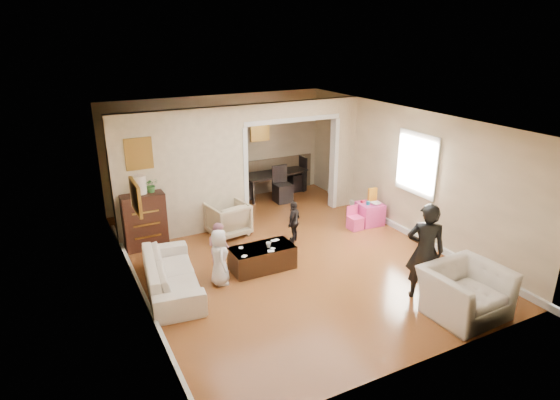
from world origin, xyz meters
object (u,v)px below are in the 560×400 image
armchair_front (465,292)px  child_kneel_a (220,257)px  adult_person (425,251)px  armchair_back (228,219)px  sofa (172,274)px  dresser (144,220)px  dining_table (271,183)px  play_table (370,214)px  cyan_cup (368,203)px  table_lamp (140,185)px  child_toddler (294,222)px  coffee_table (262,258)px  child_kneel_b (219,247)px  coffee_cup (268,245)px

armchair_front → child_kneel_a: 3.86m
armchair_front → adult_person: size_ratio=0.72×
armchair_back → sofa: bearing=37.2°
sofa → dresser: dresser is taller
dining_table → play_table: bearing=-78.5°
armchair_back → cyan_cup: size_ratio=9.63×
sofa → table_lamp: size_ratio=5.54×
cyan_cup → child_kneel_a: 3.83m
armchair_front → child_toddler: size_ratio=1.32×
coffee_table → dining_table: bearing=61.6°
sofa → dresser: (-0.02, 1.86, 0.26)m
play_table → adult_person: size_ratio=0.31×
armchair_back → coffee_table: 1.67m
dresser → coffee_table: dresser is taller
cyan_cup → child_kneel_b: child_kneel_b is taller
armchair_front → child_kneel_a: child_kneel_a is taller
child_kneel_b → coffee_cup: bearing=-133.0°
armchair_back → table_lamp: bearing=-15.3°
sofa → coffee_cup: size_ratio=20.78×
coffee_cup → play_table: 3.00m
cyan_cup → child_kneel_b: size_ratio=0.09×
coffee_table → cyan_cup: size_ratio=14.03×
child_kneel_a → armchair_front: bearing=-120.1°
dining_table → adult_person: bearing=-99.9°
coffee_cup → adult_person: (1.75, -1.96, 0.33)m
dining_table → child_toddler: 2.95m
armchair_back → child_toddler: 1.40m
sofa → armchair_front: armchair_front is taller
coffee_cup → coffee_table: bearing=153.4°
play_table → child_toddler: bearing=-178.6°
armchair_back → child_kneel_b: bearing=54.6°
coffee_cup → cyan_cup: (2.77, 0.80, 0.05)m
sofa → coffee_cup: 1.74m
armchair_front → child_kneel_b: bearing=131.0°
armchair_front → table_lamp: (-3.72, 4.53, 0.91)m
coffee_table → coffee_cup: size_ratio=11.69×
coffee_table → adult_person: (1.85, -2.01, 0.59)m
sofa → coffee_table: sofa is taller
armchair_back → dining_table: bearing=-143.8°
adult_person → child_kneel_b: (-2.55, 2.31, -0.35)m
child_kneel_a → child_kneel_b: bearing=-7.8°
dresser → child_kneel_b: size_ratio=1.23×
sofa → coffee_table: (1.63, -0.01, -0.08)m
table_lamp → coffee_cup: table_lamp is taller
cyan_cup → adult_person: adult_person is taller
play_table → adult_person: adult_person is taller
armchair_front → child_kneel_b: 4.06m
armchair_front → coffee_table: bearing=125.8°
child_toddler → armchair_back: bearing=-80.5°
coffee_cup → child_kneel_a: 0.96m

